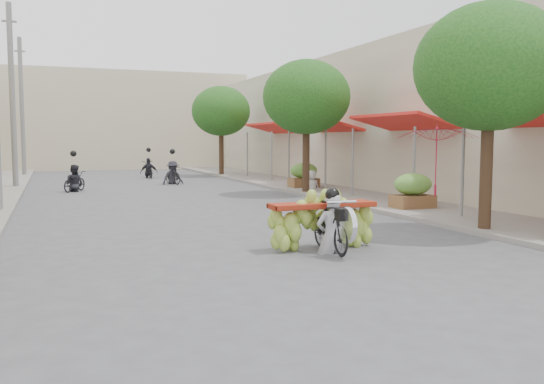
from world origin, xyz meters
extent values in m
plane|color=#545459|center=(0.00, 0.00, 0.00)|extent=(120.00, 120.00, 0.00)
cube|color=gray|center=(7.00, 15.00, 0.06)|extent=(4.00, 60.00, 0.12)
cube|color=#C0B69F|center=(12.00, 14.00, 3.00)|extent=(8.00, 40.00, 6.00)
cylinder|color=slate|center=(6.30, 5.90, 1.27)|extent=(0.08, 0.08, 2.55)
cube|color=red|center=(7.12, 10.00, 2.75)|extent=(1.77, 4.20, 0.53)
cylinder|color=slate|center=(6.30, 8.10, 1.27)|extent=(0.08, 0.08, 2.55)
cylinder|color=slate|center=(6.30, 11.90, 1.27)|extent=(0.08, 0.08, 2.55)
cube|color=red|center=(7.12, 16.00, 2.75)|extent=(1.77, 4.20, 0.53)
cylinder|color=slate|center=(6.30, 14.10, 1.27)|extent=(0.08, 0.08, 2.55)
cylinder|color=slate|center=(6.30, 17.90, 1.27)|extent=(0.08, 0.08, 2.55)
cube|color=red|center=(7.12, 22.00, 2.75)|extent=(1.77, 4.20, 0.53)
cylinder|color=slate|center=(6.30, 20.10, 1.27)|extent=(0.08, 0.08, 2.55)
cylinder|color=slate|center=(6.30, 23.90, 1.27)|extent=(0.08, 0.08, 2.55)
cube|color=beige|center=(0.00, 38.00, 3.50)|extent=(20.00, 6.00, 7.00)
cylinder|color=slate|center=(-5.40, 21.00, 4.00)|extent=(0.24, 0.24, 8.00)
cube|color=slate|center=(-5.40, 21.00, 7.20)|extent=(0.60, 0.08, 0.08)
cylinder|color=slate|center=(-5.40, 30.00, 4.00)|extent=(0.24, 0.24, 8.00)
cube|color=slate|center=(-5.40, 30.00, 7.20)|extent=(0.60, 0.08, 0.08)
cylinder|color=#3A2719|center=(5.40, 4.00, 1.60)|extent=(0.28, 0.28, 3.20)
ellipsoid|color=#24591A|center=(5.40, 4.00, 3.80)|extent=(3.40, 3.40, 2.90)
cylinder|color=#3A2719|center=(5.40, 14.00, 1.60)|extent=(0.28, 0.28, 3.20)
ellipsoid|color=#24591A|center=(5.40, 14.00, 3.80)|extent=(3.40, 3.40, 2.90)
cylinder|color=#3A2719|center=(5.40, 26.00, 1.60)|extent=(0.28, 0.28, 3.20)
ellipsoid|color=#24591A|center=(5.40, 26.00, 3.80)|extent=(3.40, 3.40, 2.90)
cube|color=brown|center=(6.20, 8.00, 0.37)|extent=(1.20, 0.80, 0.50)
ellipsoid|color=#62A03C|center=(6.20, 8.00, 0.95)|extent=(1.20, 0.88, 0.66)
cube|color=brown|center=(6.20, 16.00, 0.37)|extent=(1.20, 0.80, 0.50)
ellipsoid|color=#62A03C|center=(6.20, 16.00, 0.95)|extent=(1.20, 0.88, 0.66)
imported|color=black|center=(1.07, 3.30, 0.49)|extent=(0.57, 1.69, 0.98)
cylinder|color=silver|center=(1.07, 2.65, 0.62)|extent=(0.10, 0.66, 0.66)
cube|color=black|center=(1.07, 2.75, 0.80)|extent=(0.28, 0.22, 0.22)
cylinder|color=silver|center=(1.07, 2.85, 1.02)|extent=(0.60, 0.05, 0.05)
cube|color=maroon|center=(1.07, 3.65, 0.88)|extent=(2.15, 0.55, 0.10)
imported|color=silver|center=(1.07, 3.25, 1.15)|extent=(0.61, 0.45, 1.70)
sphere|color=black|center=(1.07, 3.22, 1.97)|extent=(0.28, 0.28, 0.28)
imported|color=#B11733|center=(5.79, 6.34, 2.58)|extent=(2.80, 2.80, 1.95)
imported|color=silver|center=(6.30, 15.40, 0.87)|extent=(0.75, 0.45, 1.51)
imported|color=black|center=(-3.05, 18.58, 0.42)|extent=(1.25, 1.56, 0.84)
imported|color=#25242C|center=(-3.05, 18.58, 1.12)|extent=(0.93, 0.83, 1.65)
sphere|color=black|center=(-3.05, 18.58, 1.58)|extent=(0.26, 0.26, 0.26)
imported|color=black|center=(1.53, 21.00, 0.45)|extent=(0.82, 1.59, 0.90)
imported|color=#25242C|center=(1.53, 21.00, 1.12)|extent=(1.16, 0.81, 1.65)
sphere|color=black|center=(1.53, 21.00, 1.58)|extent=(0.26, 0.26, 0.26)
imported|color=black|center=(1.17, 25.92, 0.47)|extent=(0.65, 1.68, 0.94)
imported|color=#25242C|center=(1.17, 25.92, 1.12)|extent=(0.98, 0.56, 1.65)
sphere|color=black|center=(1.17, 25.92, 1.58)|extent=(0.26, 0.26, 0.26)
camera|label=1|loc=(-3.91, -6.53, 2.18)|focal=38.00mm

